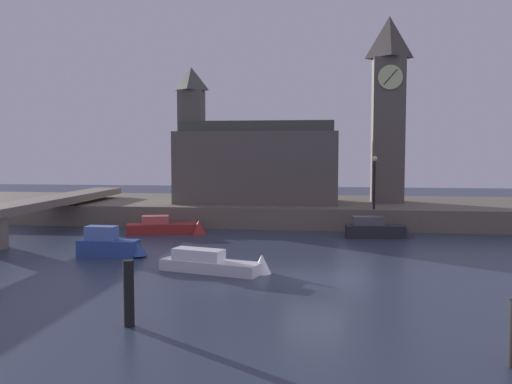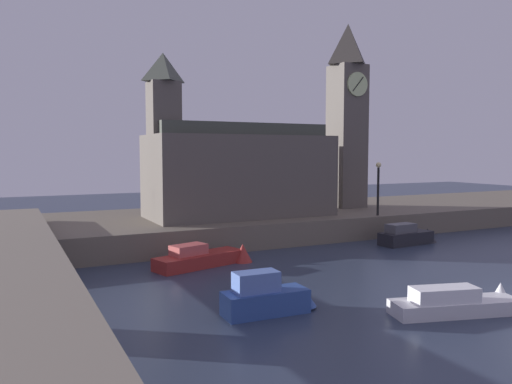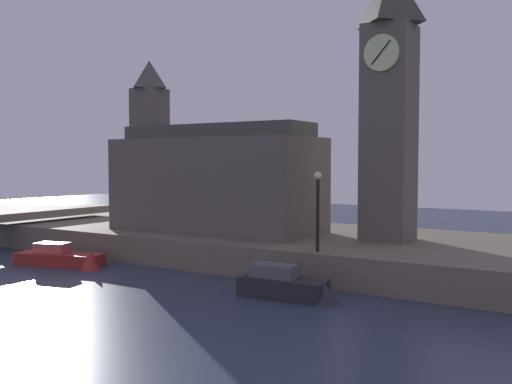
{
  "view_description": "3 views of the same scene",
  "coord_description": "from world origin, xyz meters",
  "views": [
    {
      "loc": [
        0.74,
        -24.14,
        5.52
      ],
      "look_at": [
        -4.8,
        17.5,
        2.36
      ],
      "focal_mm": 39.6,
      "sensor_mm": 36.0,
      "label": 1
    },
    {
      "loc": [
        -18.79,
        -12.02,
        5.74
      ],
      "look_at": [
        -4.81,
        16.08,
        3.28
      ],
      "focal_mm": 35.4,
      "sensor_mm": 36.0,
      "label": 2
    },
    {
      "loc": [
        14.91,
        -8.36,
        5.55
      ],
      "look_at": [
        -1.26,
        17.24,
        3.92
      ],
      "focal_mm": 40.22,
      "sensor_mm": 36.0,
      "label": 3
    }
  ],
  "objects": [
    {
      "name": "far_embankment",
      "position": [
        0.0,
        20.0,
        0.75
      ],
      "size": [
        70.0,
        12.0,
        1.5
      ],
      "primitive_type": "cube",
      "color": "#6B6051",
      "rests_on": "ground"
    },
    {
      "name": "parliament_hall",
      "position": [
        -5.22,
        18.51,
        4.62
      ],
      "size": [
        12.17,
        5.31,
        10.32
      ],
      "color": "#5B544C",
      "rests_on": "far_embankment"
    },
    {
      "name": "boat_barge_dark",
      "position": [
        3.84,
        11.73,
        0.51
      ],
      "size": [
        4.3,
        1.62,
        1.35
      ],
      "color": "#232328",
      "rests_on": "ground"
    },
    {
      "name": "boat_dinghy_red",
      "position": [
        -9.6,
        11.68,
        0.4
      ],
      "size": [
        5.68,
        2.68,
        1.4
      ],
      "color": "maroon",
      "rests_on": "ground"
    },
    {
      "name": "streetlamp",
      "position": [
        3.65,
        14.61,
        3.76
      ],
      "size": [
        0.36,
        0.36,
        3.59
      ],
      "color": "black",
      "rests_on": "far_embankment"
    },
    {
      "name": "clock_tower",
      "position": [
        5.0,
        19.99,
        8.77
      ],
      "size": [
        2.59,
        2.62,
        14.04
      ],
      "color": "#5B544C",
      "rests_on": "far_embankment"
    }
  ]
}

